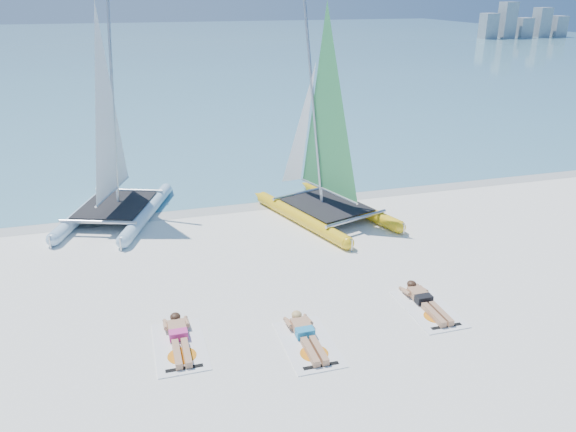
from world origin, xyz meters
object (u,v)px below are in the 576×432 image
catamaran_yellow (318,148)px  sunbather_a (179,336)px  sunbather_c (425,300)px  towel_b (309,344)px  towel_c (428,309)px  sunbather_b (306,334)px  towel_a (180,346)px  catamaran_blue (110,154)px

catamaran_yellow → sunbather_a: size_ratio=3.86×
catamaran_yellow → sunbather_c: size_ratio=3.86×
sunbather_c → catamaran_yellow: bearing=94.5°
sunbather_a → sunbather_c: bearing=-1.3°
sunbather_a → towel_b: 2.62m
towel_c → sunbather_c: (0.00, 0.19, 0.11)m
towel_b → sunbather_b: (0.00, 0.19, 0.11)m
sunbather_a → towel_b: (2.48, -0.83, -0.11)m
towel_a → towel_c: size_ratio=1.00×
catamaran_blue → sunbather_a: size_ratio=3.89×
towel_c → catamaran_blue: bearing=130.6°
catamaran_blue → towel_a: (1.12, -7.55, -1.99)m
catamaran_yellow → towel_b: size_ratio=3.60×
towel_b → catamaran_yellow: bearing=69.7°
catamaran_blue → sunbather_b: 8.98m
catamaran_blue → towel_b: bearing=-46.0°
towel_a → towel_c: 5.45m
sunbather_b → sunbather_c: bearing=9.9°
sunbather_a → catamaran_blue: bearing=98.7°
catamaran_yellow → towel_c: catamaran_yellow is taller
catamaran_yellow → towel_b: catamaran_yellow is taller
towel_a → towel_b: (2.48, -0.64, 0.00)m
sunbather_b → towel_c: bearing=6.3°
towel_b → sunbather_b: size_ratio=1.07×
sunbather_a → sunbather_b: 2.56m
catamaran_blue → catamaran_yellow: (6.10, -1.44, 0.10)m
towel_b → sunbather_c: 3.06m
catamaran_blue → towel_b: size_ratio=3.63×
catamaran_blue → towel_b: 9.17m
towel_a → towel_c: bearing=-1.3°
towel_b → sunbather_c: size_ratio=1.07×
sunbather_a → towel_c: 5.46m
catamaran_blue → towel_b: catamaran_blue is taller
catamaran_yellow → sunbather_b: size_ratio=3.86×
sunbather_a → towel_b: size_ratio=0.93×
towel_b → towel_c: size_ratio=1.00×
catamaran_yellow → towel_b: 7.49m
towel_c → sunbather_c: 0.22m
catamaran_yellow → towel_a: catamaran_yellow is taller
sunbather_b → sunbather_c: (2.97, 0.52, 0.00)m
sunbather_b → sunbather_c: 3.02m
catamaran_yellow → sunbather_b: catamaran_yellow is taller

